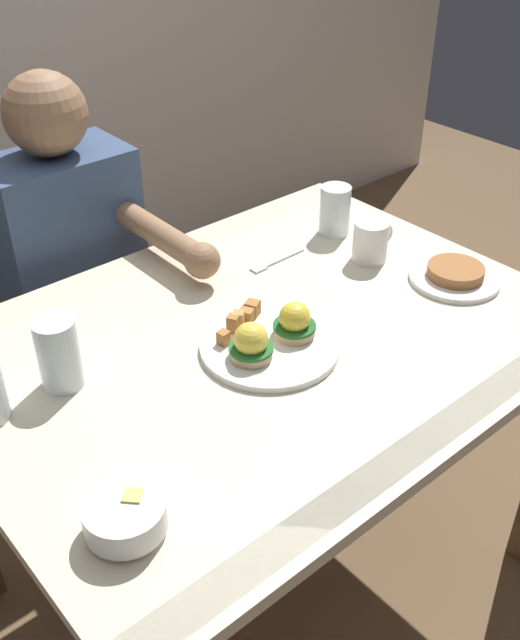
{
  "coord_description": "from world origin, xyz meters",
  "views": [
    {
      "loc": [
        -0.78,
        -0.89,
        1.59
      ],
      "look_at": [
        -0.01,
        0.0,
        0.78
      ],
      "focal_mm": 41.24,
      "sensor_mm": 36.0,
      "label": 1
    }
  ],
  "objects_px": {
    "water_glass_far": "(59,357)",
    "water_glass_extra": "(335,213)",
    "dining_table": "(263,377)",
    "eggs_benedict_plate": "(269,340)",
    "diner_person": "(78,272)",
    "side_plate": "(455,275)",
    "fruit_bowl": "(125,517)",
    "fork": "(275,262)",
    "coffee_mug": "(371,240)"
  },
  "relations": [
    {
      "from": "water_glass_far",
      "to": "water_glass_extra",
      "type": "xyz_separation_m",
      "value": [
        0.79,
        0.09,
        -0.01
      ]
    },
    {
      "from": "eggs_benedict_plate",
      "to": "fruit_bowl",
      "type": "relative_size",
      "value": 2.25
    },
    {
      "from": "fruit_bowl",
      "to": "coffee_mug",
      "type": "bearing_deg",
      "value": 19.84
    },
    {
      "from": "eggs_benedict_plate",
      "to": "fork",
      "type": "height_order",
      "value": "eggs_benedict_plate"
    },
    {
      "from": "fruit_bowl",
      "to": "water_glass_extra",
      "type": "height_order",
      "value": "water_glass_extra"
    },
    {
      "from": "dining_table",
      "to": "fork",
      "type": "xyz_separation_m",
      "value": [
        0.21,
        0.2,
        0.11
      ]
    },
    {
      "from": "water_glass_extra",
      "to": "side_plate",
      "type": "xyz_separation_m",
      "value": [
        0.04,
        -0.33,
        -0.04
      ]
    },
    {
      "from": "fruit_bowl",
      "to": "fork",
      "type": "relative_size",
      "value": 0.77
    },
    {
      "from": "fork",
      "to": "water_glass_extra",
      "type": "relative_size",
      "value": 1.28
    },
    {
      "from": "fork",
      "to": "side_plate",
      "type": "distance_m",
      "value": 0.4
    },
    {
      "from": "eggs_benedict_plate",
      "to": "side_plate",
      "type": "relative_size",
      "value": 1.35
    },
    {
      "from": "dining_table",
      "to": "side_plate",
      "type": "relative_size",
      "value": 6.0
    },
    {
      "from": "water_glass_extra",
      "to": "side_plate",
      "type": "bearing_deg",
      "value": -83.15
    },
    {
      "from": "fruit_bowl",
      "to": "diner_person",
      "type": "height_order",
      "value": "diner_person"
    },
    {
      "from": "fork",
      "to": "water_glass_far",
      "type": "bearing_deg",
      "value": -172.23
    },
    {
      "from": "fruit_bowl",
      "to": "side_plate",
      "type": "bearing_deg",
      "value": 7.39
    },
    {
      "from": "dining_table",
      "to": "water_glass_extra",
      "type": "bearing_deg",
      "value": 27.36
    },
    {
      "from": "dining_table",
      "to": "fruit_bowl",
      "type": "xyz_separation_m",
      "value": [
        -0.47,
        -0.24,
        0.14
      ]
    },
    {
      "from": "coffee_mug",
      "to": "diner_person",
      "type": "bearing_deg",
      "value": 131.83
    },
    {
      "from": "diner_person",
      "to": "side_plate",
      "type": "bearing_deg",
      "value": -52.74
    },
    {
      "from": "fork",
      "to": "diner_person",
      "type": "bearing_deg",
      "value": 126.71
    },
    {
      "from": "coffee_mug",
      "to": "water_glass_far",
      "type": "distance_m",
      "value": 0.76
    },
    {
      "from": "dining_table",
      "to": "eggs_benedict_plate",
      "type": "height_order",
      "value": "eggs_benedict_plate"
    },
    {
      "from": "fork",
      "to": "side_plate",
      "type": "relative_size",
      "value": 0.78
    },
    {
      "from": "coffee_mug",
      "to": "fork",
      "type": "xyz_separation_m",
      "value": [
        -0.18,
        0.13,
        -0.05
      ]
    },
    {
      "from": "fork",
      "to": "side_plate",
      "type": "height_order",
      "value": "side_plate"
    },
    {
      "from": "coffee_mug",
      "to": "water_glass_extra",
      "type": "relative_size",
      "value": 0.92
    },
    {
      "from": "fork",
      "to": "water_glass_far",
      "type": "relative_size",
      "value": 1.14
    },
    {
      "from": "eggs_benedict_plate",
      "to": "fork",
      "type": "bearing_deg",
      "value": 46.64
    },
    {
      "from": "side_plate",
      "to": "diner_person",
      "type": "xyz_separation_m",
      "value": [
        -0.55,
        0.72,
        -0.1
      ]
    },
    {
      "from": "side_plate",
      "to": "fruit_bowl",
      "type": "bearing_deg",
      "value": -172.61
    },
    {
      "from": "dining_table",
      "to": "diner_person",
      "type": "xyz_separation_m",
      "value": [
        -0.09,
        0.6,
        0.02
      ]
    },
    {
      "from": "dining_table",
      "to": "eggs_benedict_plate",
      "type": "relative_size",
      "value": 4.44
    },
    {
      "from": "fork",
      "to": "water_glass_extra",
      "type": "xyz_separation_m",
      "value": [
        0.21,
        0.02,
        0.05
      ]
    },
    {
      "from": "eggs_benedict_plate",
      "to": "fork",
      "type": "xyz_separation_m",
      "value": [
        0.23,
        0.24,
        -0.02
      ]
    },
    {
      "from": "side_plate",
      "to": "diner_person",
      "type": "relative_size",
      "value": 0.18
    },
    {
      "from": "side_plate",
      "to": "diner_person",
      "type": "height_order",
      "value": "diner_person"
    },
    {
      "from": "water_glass_extra",
      "to": "diner_person",
      "type": "xyz_separation_m",
      "value": [
        -0.51,
        0.39,
        -0.14
      ]
    },
    {
      "from": "diner_person",
      "to": "eggs_benedict_plate",
      "type": "bearing_deg",
      "value": -83.92
    },
    {
      "from": "coffee_mug",
      "to": "eggs_benedict_plate",
      "type": "bearing_deg",
      "value": -164.58
    },
    {
      "from": "eggs_benedict_plate",
      "to": "coffee_mug",
      "type": "height_order",
      "value": "coffee_mug"
    },
    {
      "from": "dining_table",
      "to": "side_plate",
      "type": "bearing_deg",
      "value": -14.62
    },
    {
      "from": "coffee_mug",
      "to": "diner_person",
      "type": "height_order",
      "value": "diner_person"
    },
    {
      "from": "eggs_benedict_plate",
      "to": "diner_person",
      "type": "relative_size",
      "value": 0.24
    },
    {
      "from": "fruit_bowl",
      "to": "side_plate",
      "type": "relative_size",
      "value": 0.6
    },
    {
      "from": "eggs_benedict_plate",
      "to": "water_glass_far",
      "type": "bearing_deg",
      "value": 154.82
    },
    {
      "from": "fork",
      "to": "dining_table",
      "type": "bearing_deg",
      "value": -136.11
    },
    {
      "from": "water_glass_extra",
      "to": "dining_table",
      "type": "bearing_deg",
      "value": -152.64
    },
    {
      "from": "water_glass_extra",
      "to": "diner_person",
      "type": "height_order",
      "value": "diner_person"
    },
    {
      "from": "dining_table",
      "to": "water_glass_far",
      "type": "bearing_deg",
      "value": 162.05
    }
  ]
}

